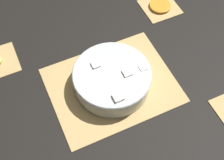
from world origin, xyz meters
name	(u,v)px	position (x,y,z in m)	size (l,w,h in m)	color
ground_plane	(112,85)	(0.00, 0.00, 0.00)	(6.00, 6.00, 0.00)	black
bamboo_mat_center	(112,85)	(0.00, 0.00, 0.00)	(0.43, 0.34, 0.01)	tan
coaster_mat_far_right	(160,7)	(0.34, 0.27, 0.00)	(0.15, 0.15, 0.01)	tan
fruit_salad_bowl	(112,78)	(0.00, 0.00, 0.05)	(0.27, 0.27, 0.08)	silver
orange_slice_whole	(160,5)	(0.34, 0.27, 0.01)	(0.09, 0.09, 0.01)	orange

